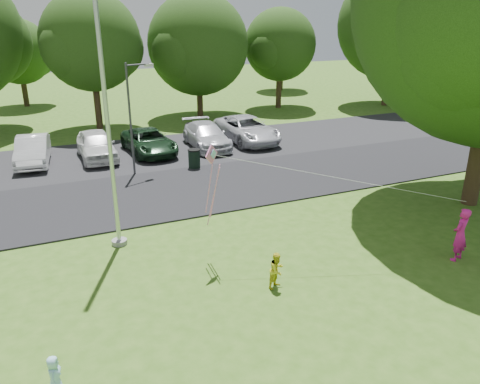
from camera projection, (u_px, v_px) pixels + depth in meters
name	position (u px, v px, depth m)	size (l,w,h in m)	color
ground	(285.00, 298.00, 12.59)	(120.00, 120.00, 0.00)	#345D18
park_road	(184.00, 190.00, 20.29)	(60.00, 6.00, 0.06)	black
parking_strip	(149.00, 153.00, 25.85)	(42.00, 7.00, 0.06)	black
flagpole	(107.00, 120.00, 14.08)	(0.50, 0.50, 10.00)	#B7BABF
street_lamp	(133.00, 109.00, 21.40)	(1.40, 0.65, 5.20)	#3F3F44
trash_can	(194.00, 159.00, 23.10)	(0.62, 0.62, 0.98)	black
tree_row	(136.00, 38.00, 31.93)	(64.35, 11.94, 10.88)	#332316
horizon_trees	(142.00, 50.00, 41.62)	(77.46, 7.20, 7.02)	#332316
parked_cars	(168.00, 138.00, 25.96)	(14.08, 5.41, 1.48)	silver
woman	(460.00, 235.00, 14.27)	(0.62, 0.41, 1.71)	#DA1D8D
child_yellow	(277.00, 270.00, 12.91)	(0.51, 0.40, 1.05)	gold
child_blue	(55.00, 375.00, 9.26)	(0.43, 0.28, 0.87)	#9FDAF4
kite	(219.00, 170.00, 13.55)	(7.16, 3.32, 2.58)	pink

